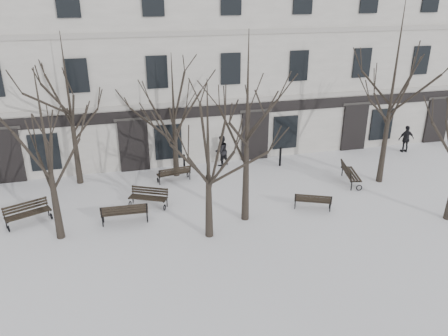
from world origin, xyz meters
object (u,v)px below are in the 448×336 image
object	(u,v)px
bench_1	(125,212)
bench_5	(350,173)
tree_0	(45,137)
bench_2	(313,200)
tree_1	(208,143)
bench_3	(149,197)
bench_0	(27,213)
bench_4	(174,173)
tree_2	(247,108)

from	to	relation	value
bench_1	bench_5	world-z (taller)	bench_1
tree_0	bench_2	distance (m)	11.70
bench_1	tree_1	bearing A→B (deg)	152.27
bench_1	bench_3	world-z (taller)	bench_1
tree_0	bench_1	world-z (taller)	tree_0
bench_5	bench_0	bearing A→B (deg)	105.86
tree_0	tree_1	world-z (taller)	tree_0
bench_2	bench_4	xyz separation A→B (m)	(-5.70, 4.72, 0.02)
tree_0	bench_3	xyz separation A→B (m)	(3.78, 1.88, -3.83)
tree_1	bench_5	bearing A→B (deg)	21.74
bench_3	bench_5	size ratio (longest dim) A/B	0.90
bench_2	tree_0	bearing A→B (deg)	22.79
tree_2	bench_4	world-z (taller)	tree_2
bench_3	bench_1	bearing A→B (deg)	-104.03
tree_2	bench_5	distance (m)	8.17
bench_3	bench_5	xyz separation A→B (m)	(10.40, 0.01, 0.05)
tree_1	bench_3	size ratio (longest dim) A/B	3.48
tree_1	bench_0	world-z (taller)	tree_1
bench_3	bench_4	bearing A→B (deg)	84.14
tree_0	tree_2	world-z (taller)	tree_2
tree_0	tree_2	size ratio (longest dim) A/B	0.86
bench_0	bench_2	size ratio (longest dim) A/B	1.12
bench_2	bench_5	xyz separation A→B (m)	(3.14, 2.24, 0.08)
bench_4	tree_0	bearing A→B (deg)	30.14
tree_2	bench_2	world-z (taller)	tree_2
tree_2	bench_4	distance (m)	7.05
tree_2	bench_5	world-z (taller)	tree_2
bench_4	bench_5	distance (m)	9.18
bench_4	tree_2	bearing A→B (deg)	107.75
tree_1	bench_0	bearing A→B (deg)	157.90
bench_4	bench_1	bearing A→B (deg)	45.59
tree_0	bench_1	bearing A→B (deg)	11.35
bench_0	bench_1	xyz separation A→B (m)	(4.06, -1.06, 0.03)
tree_2	bench_4	xyz separation A→B (m)	(-2.43, 4.79, -4.57)
tree_2	bench_1	bearing A→B (deg)	169.66
bench_4	bench_3	bearing A→B (deg)	48.67
bench_2	bench_4	world-z (taller)	bench_4
bench_1	bench_3	distance (m)	1.78
tree_1	bench_4	bearing A→B (deg)	95.75
tree_2	bench_0	xyz separation A→B (m)	(-9.21, 2.00, -4.54)
bench_3	bench_0	bearing A→B (deg)	-150.47
bench_3	bench_5	distance (m)	10.40
bench_0	bench_3	bearing A→B (deg)	-20.17
bench_1	bench_5	xyz separation A→B (m)	(11.55, 1.37, -0.00)
bench_2	bench_0	bearing A→B (deg)	15.76
bench_1	bench_5	size ratio (longest dim) A/B	0.97
bench_1	bench_2	distance (m)	8.46
bench_3	tree_0	bearing A→B (deg)	-127.18
tree_0	bench_1	size ratio (longest dim) A/B	3.42
bench_1	bench_4	bearing A→B (deg)	-122.71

